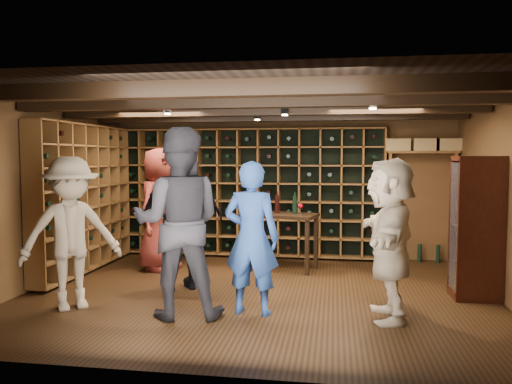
% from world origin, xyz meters
% --- Properties ---
extents(ground, '(6.00, 6.00, 0.00)m').
position_xyz_m(ground, '(0.00, 0.00, 0.00)').
color(ground, black).
rests_on(ground, ground).
extents(room_shell, '(6.00, 6.00, 6.00)m').
position_xyz_m(room_shell, '(0.00, 0.05, 2.42)').
color(room_shell, brown).
rests_on(room_shell, ground).
extents(wine_rack_back, '(4.65, 0.30, 2.20)m').
position_xyz_m(wine_rack_back, '(-0.52, 2.33, 1.15)').
color(wine_rack_back, brown).
rests_on(wine_rack_back, ground).
extents(wine_rack_left, '(0.30, 2.65, 2.20)m').
position_xyz_m(wine_rack_left, '(-2.83, 0.82, 1.15)').
color(wine_rack_left, brown).
rests_on(wine_rack_left, ground).
extents(crate_shelf, '(1.20, 0.32, 2.07)m').
position_xyz_m(crate_shelf, '(2.41, 2.32, 1.57)').
color(crate_shelf, brown).
rests_on(crate_shelf, ground).
extents(display_cabinet, '(0.55, 0.50, 1.75)m').
position_xyz_m(display_cabinet, '(2.71, 0.20, 0.86)').
color(display_cabinet, black).
rests_on(display_cabinet, ground).
extents(man_blue_shirt, '(0.67, 0.48, 1.73)m').
position_xyz_m(man_blue_shirt, '(0.06, -0.85, 0.86)').
color(man_blue_shirt, navy).
rests_on(man_blue_shirt, ground).
extents(man_grey_suit, '(1.14, 0.97, 2.09)m').
position_xyz_m(man_grey_suit, '(-0.72, -1.07, 1.05)').
color(man_grey_suit, black).
rests_on(man_grey_suit, ground).
extents(guest_red_floral, '(0.84, 1.06, 1.91)m').
position_xyz_m(guest_red_floral, '(-1.72, 1.11, 0.95)').
color(guest_red_floral, maroon).
rests_on(guest_red_floral, ground).
extents(guest_woman_black, '(1.20, 0.96, 1.91)m').
position_xyz_m(guest_woman_black, '(-1.03, 0.03, 0.95)').
color(guest_woman_black, black).
rests_on(guest_woman_black, ground).
extents(guest_khaki, '(1.30, 1.24, 1.77)m').
position_xyz_m(guest_khaki, '(-2.05, -0.99, 0.89)').
color(guest_khaki, gray).
rests_on(guest_khaki, ground).
extents(guest_beige, '(0.52, 1.63, 1.76)m').
position_xyz_m(guest_beige, '(1.57, -0.79, 0.88)').
color(guest_beige, '#BFAD8C').
rests_on(guest_beige, ground).
extents(tasting_table, '(1.27, 0.84, 1.16)m').
position_xyz_m(tasting_table, '(0.11, 1.44, 0.78)').
color(tasting_table, black).
rests_on(tasting_table, ground).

